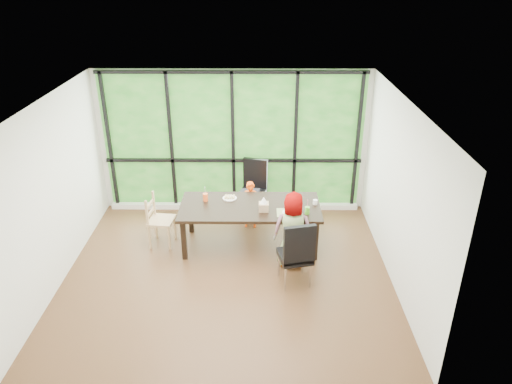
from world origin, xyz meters
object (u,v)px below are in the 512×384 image
at_px(chair_end_beech, 161,220).
at_px(tissue_box, 264,207).
at_px(child_toddler, 251,205).
at_px(orange_cup, 205,197).
at_px(white_mug, 315,202).
at_px(dining_table, 250,225).
at_px(chair_interior_leather, 295,252).
at_px(plate_near, 290,213).
at_px(child_older, 293,230).
at_px(plate_far, 230,198).
at_px(chair_window_leather, 252,189).
at_px(green_cup, 307,210).

height_order(chair_end_beech, tissue_box, chair_end_beech).
xyz_separation_m(child_toddler, orange_cup, (-0.75, -0.46, 0.38)).
relative_size(chair_end_beech, orange_cup, 6.81).
relative_size(chair_end_beech, white_mug, 11.71).
xyz_separation_m(dining_table, chair_end_beech, (-1.49, 0.03, 0.08)).
bearing_deg(chair_interior_leather, tissue_box, -75.18).
bearing_deg(plate_near, dining_table, 158.86).
distance_m(child_toddler, child_older, 1.42).
bearing_deg(child_toddler, tissue_box, -69.39).
bearing_deg(white_mug, plate_near, -143.83).
height_order(plate_far, plate_near, plate_near).
bearing_deg(chair_end_beech, orange_cup, -72.10).
distance_m(dining_table, plate_near, 0.79).
xyz_separation_m(white_mug, tissue_box, (-0.86, -0.23, 0.03)).
height_order(plate_far, tissue_box, tissue_box).
distance_m(child_older, orange_cup, 1.64).
height_order(chair_end_beech, child_toddler, chair_end_beech).
distance_m(chair_end_beech, white_mug, 2.60).
distance_m(chair_window_leather, child_older, 1.79).
relative_size(chair_interior_leather, orange_cup, 8.18).
bearing_deg(plate_near, green_cup, -4.63).
relative_size(chair_end_beech, green_cup, 7.37).
bearing_deg(plate_near, chair_interior_leather, -87.79).
height_order(dining_table, chair_window_leather, chair_window_leather).
bearing_deg(dining_table, plate_near, -21.14).
xyz_separation_m(dining_table, green_cup, (0.92, -0.27, 0.44)).
bearing_deg(child_older, chair_end_beech, -9.03).
xyz_separation_m(dining_table, orange_cup, (-0.75, 0.17, 0.44)).
height_order(chair_end_beech, child_older, child_older).
xyz_separation_m(orange_cup, white_mug, (1.83, -0.11, -0.03)).
height_order(orange_cup, white_mug, orange_cup).
relative_size(plate_near, white_mug, 3.39).
xyz_separation_m(dining_table, tissue_box, (0.22, -0.17, 0.44)).
distance_m(chair_end_beech, child_older, 2.27).
distance_m(child_older, plate_near, 0.37).
height_order(white_mug, tissue_box, tissue_box).
xyz_separation_m(child_toddler, tissue_box, (0.22, -0.81, 0.38)).
xyz_separation_m(chair_window_leather, plate_near, (0.62, -1.32, 0.22)).
relative_size(dining_table, chair_interior_leather, 2.14).
relative_size(chair_end_beech, plate_near, 3.46).
relative_size(child_older, plate_near, 4.84).
distance_m(orange_cup, green_cup, 1.73).
bearing_deg(dining_table, plate_far, 143.25).
relative_size(child_toddler, orange_cup, 6.66).
bearing_deg(child_older, chair_interior_leather, 96.49).
bearing_deg(child_older, dining_table, -34.12).
height_order(chair_window_leather, plate_near, chair_window_leather).
distance_m(chair_window_leather, orange_cup, 1.21).
xyz_separation_m(plate_near, green_cup, (0.27, -0.02, 0.05)).
bearing_deg(chair_interior_leather, dining_table, -69.62).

